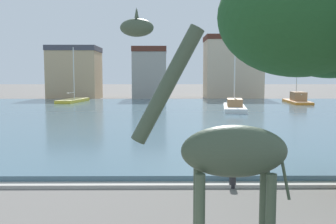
{
  "coord_description": "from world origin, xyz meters",
  "views": [
    {
      "loc": [
        0.86,
        -3.53,
        3.9
      ],
      "look_at": [
        1.01,
        13.71,
        2.2
      ],
      "focal_mm": 40.83,
      "sensor_mm": 36.0,
      "label": 1
    }
  ],
  "objects_px": {
    "giraffe_statue": "(225,157)",
    "sailboat_orange": "(296,101)",
    "mooring_bollard": "(233,181)",
    "sailboat_yellow": "(75,101)",
    "sailboat_white": "(234,108)"
  },
  "relations": [
    {
      "from": "sailboat_white",
      "to": "mooring_bollard",
      "type": "bearing_deg",
      "value": -100.38
    },
    {
      "from": "sailboat_orange",
      "to": "sailboat_yellow",
      "type": "bearing_deg",
      "value": 175.6
    },
    {
      "from": "giraffe_statue",
      "to": "sailboat_orange",
      "type": "distance_m",
      "value": 44.92
    },
    {
      "from": "sailboat_orange",
      "to": "mooring_bollard",
      "type": "distance_m",
      "value": 38.24
    },
    {
      "from": "giraffe_statue",
      "to": "sailboat_white",
      "type": "bearing_deg",
      "value": 79.41
    },
    {
      "from": "sailboat_orange",
      "to": "mooring_bollard",
      "type": "height_order",
      "value": "sailboat_orange"
    },
    {
      "from": "giraffe_statue",
      "to": "sailboat_yellow",
      "type": "xyz_separation_m",
      "value": [
        -12.89,
        44.23,
        -2.15
      ]
    },
    {
      "from": "sailboat_yellow",
      "to": "sailboat_orange",
      "type": "height_order",
      "value": "sailboat_yellow"
    },
    {
      "from": "sailboat_white",
      "to": "sailboat_yellow",
      "type": "height_order",
      "value": "sailboat_yellow"
    },
    {
      "from": "sailboat_yellow",
      "to": "sailboat_orange",
      "type": "relative_size",
      "value": 0.93
    },
    {
      "from": "sailboat_yellow",
      "to": "mooring_bollard",
      "type": "relative_size",
      "value": 15.7
    },
    {
      "from": "sailboat_orange",
      "to": "giraffe_statue",
      "type": "bearing_deg",
      "value": -110.51
    },
    {
      "from": "mooring_bollard",
      "to": "sailboat_yellow",
      "type": "bearing_deg",
      "value": 110.72
    },
    {
      "from": "mooring_bollard",
      "to": "sailboat_white",
      "type": "bearing_deg",
      "value": 79.62
    },
    {
      "from": "mooring_bollard",
      "to": "sailboat_orange",
      "type": "bearing_deg",
      "value": 67.89
    }
  ]
}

